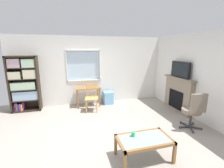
% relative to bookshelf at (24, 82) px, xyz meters
% --- Properties ---
extents(ground, '(6.58, 5.68, 0.02)m').
position_rel_bookshelf_xyz_m(ground, '(2.22, -2.10, -0.99)').
color(ground, '#9E9389').
extents(wall_back_with_window, '(5.58, 0.15, 2.52)m').
position_rel_bookshelf_xyz_m(wall_back_with_window, '(2.25, 0.24, 0.26)').
color(wall_back_with_window, silver).
rests_on(wall_back_with_window, ground).
extents(wall_right, '(0.12, 4.88, 2.52)m').
position_rel_bookshelf_xyz_m(wall_right, '(5.08, -2.10, 0.28)').
color(wall_right, silver).
rests_on(wall_right, ground).
extents(bookshelf, '(0.90, 0.38, 1.85)m').
position_rel_bookshelf_xyz_m(bookshelf, '(0.00, 0.00, 0.00)').
color(bookshelf, '#2D2319').
rests_on(bookshelf, ground).
extents(desk_under_window, '(0.88, 0.48, 0.70)m').
position_rel_bookshelf_xyz_m(desk_under_window, '(2.07, -0.11, -0.40)').
color(desk_under_window, olive).
rests_on(desk_under_window, ground).
extents(wooden_chair, '(0.49, 0.47, 0.90)m').
position_rel_bookshelf_xyz_m(wooden_chair, '(2.12, -0.62, -0.52)').
color(wooden_chair, tan).
rests_on(wooden_chair, ground).
extents(plastic_drawer_unit, '(0.35, 0.40, 0.47)m').
position_rel_bookshelf_xyz_m(plastic_drawer_unit, '(2.83, -0.06, -0.75)').
color(plastic_drawer_unit, '#72ADDB').
rests_on(plastic_drawer_unit, ground).
extents(fireplace, '(0.26, 1.29, 1.15)m').
position_rel_bookshelf_xyz_m(fireplace, '(4.92, -1.39, -0.40)').
color(fireplace, gray).
rests_on(fireplace, ground).
extents(tv, '(0.06, 0.82, 0.51)m').
position_rel_bookshelf_xyz_m(tv, '(4.90, -1.39, 0.42)').
color(tv, black).
rests_on(tv, fireplace).
extents(office_chair, '(0.57, 0.58, 1.00)m').
position_rel_bookshelf_xyz_m(office_chair, '(4.46, -2.57, -0.43)').
color(office_chair, '#7A6B5B').
rests_on(office_chair, ground).
extents(coffee_table, '(1.00, 0.57, 0.43)m').
position_rel_bookshelf_xyz_m(coffee_table, '(2.73, -3.24, -0.61)').
color(coffee_table, '#8C9E99').
rests_on(coffee_table, ground).
extents(sippy_cup, '(0.07, 0.07, 0.09)m').
position_rel_bookshelf_xyz_m(sippy_cup, '(2.56, -3.12, -0.51)').
color(sippy_cup, '#33B770').
rests_on(sippy_cup, coffee_table).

